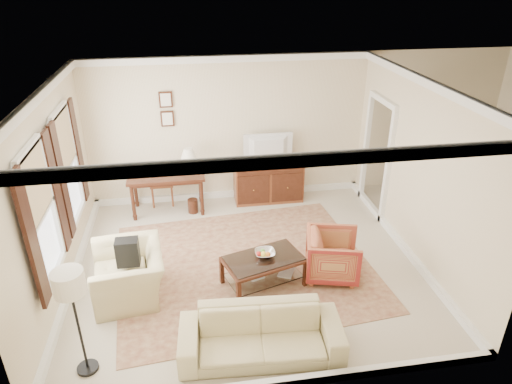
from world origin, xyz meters
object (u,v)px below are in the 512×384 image
object	(u,v)px
sideboard	(268,181)
coffee_table	(263,264)
writing_desk	(167,179)
sofa	(261,329)
striped_armchair	(333,253)
club_armchair	(128,267)
tv	(269,140)

from	to	relation	value
sideboard	coffee_table	distance (m)	2.83
writing_desk	sofa	distance (m)	4.13
sideboard	striped_armchair	world-z (taller)	sideboard
sideboard	sofa	world-z (taller)	sideboard
coffee_table	club_armchair	size ratio (longest dim) A/B	1.16
coffee_table	sofa	bearing A→B (deg)	-101.15
tv	coffee_table	size ratio (longest dim) A/B	0.71
tv	striped_armchair	distance (m)	2.88
writing_desk	sofa	size ratio (longest dim) A/B	0.72
sideboard	coffee_table	xyz separation A→B (m)	(-0.58, -2.77, -0.05)
writing_desk	sofa	world-z (taller)	writing_desk
striped_armchair	sofa	world-z (taller)	striped_armchair
writing_desk	coffee_table	size ratio (longest dim) A/B	1.11
coffee_table	club_armchair	xyz separation A→B (m)	(-1.97, 0.08, 0.12)
coffee_table	club_armchair	bearing A→B (deg)	177.59
coffee_table	striped_armchair	bearing A→B (deg)	3.60
sideboard	club_armchair	world-z (taller)	club_armchair
tv	sofa	xyz separation A→B (m)	(-0.85, -4.09, -0.92)
tv	coffee_table	world-z (taller)	tv
writing_desk	club_armchair	size ratio (longest dim) A/B	1.28
writing_desk	sideboard	world-z (taller)	sideboard
club_armchair	sofa	world-z (taller)	club_armchair
writing_desk	striped_armchair	bearing A→B (deg)	-45.01
sideboard	tv	distance (m)	0.89
club_armchair	sofa	bearing A→B (deg)	43.41
writing_desk	coffee_table	world-z (taller)	writing_desk
writing_desk	sideboard	distance (m)	2.05
tv	club_armchair	size ratio (longest dim) A/B	0.83
coffee_table	sofa	world-z (taller)	sofa
club_armchair	sofa	distance (m)	2.22
tv	striped_armchair	size ratio (longest dim) A/B	1.15
coffee_table	sofa	distance (m)	1.37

